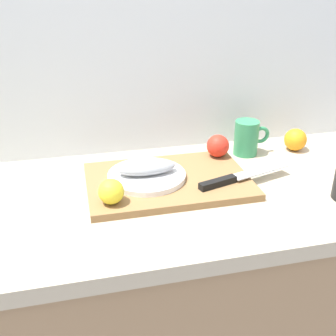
% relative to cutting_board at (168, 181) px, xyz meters
% --- Properties ---
extents(back_wall, '(3.20, 0.05, 2.50)m').
position_rel_cutting_board_xyz_m(back_wall, '(-0.16, 0.28, 0.34)').
color(back_wall, silver).
rests_on(back_wall, ground_plane).
extents(kitchen_counter, '(2.00, 0.60, 0.90)m').
position_rel_cutting_board_xyz_m(kitchen_counter, '(-0.16, -0.04, -0.46)').
color(kitchen_counter, '#9E7A56').
rests_on(kitchen_counter, ground_plane).
extents(cutting_board, '(0.44, 0.30, 0.02)m').
position_rel_cutting_board_xyz_m(cutting_board, '(0.00, 0.00, 0.00)').
color(cutting_board, olive).
rests_on(cutting_board, kitchen_counter).
extents(white_plate, '(0.21, 0.21, 0.01)m').
position_rel_cutting_board_xyz_m(white_plate, '(-0.06, 0.01, 0.02)').
color(white_plate, white).
rests_on(white_plate, cutting_board).
extents(fish_fillet, '(0.16, 0.07, 0.04)m').
position_rel_cutting_board_xyz_m(fish_fillet, '(-0.06, 0.01, 0.04)').
color(fish_fillet, gray).
rests_on(fish_fillet, white_plate).
extents(chef_knife, '(0.29, 0.11, 0.02)m').
position_rel_cutting_board_xyz_m(chef_knife, '(0.17, -0.06, 0.02)').
color(chef_knife, silver).
rests_on(chef_knife, cutting_board).
extents(lemon_0, '(0.06, 0.06, 0.06)m').
position_rel_cutting_board_xyz_m(lemon_0, '(-0.17, -0.10, 0.04)').
color(lemon_0, yellow).
rests_on(lemon_0, cutting_board).
extents(tomato_0, '(0.07, 0.07, 0.07)m').
position_rel_cutting_board_xyz_m(tomato_0, '(0.18, 0.11, 0.04)').
color(tomato_0, red).
rests_on(tomato_0, cutting_board).
extents(coffee_mug_1, '(0.12, 0.08, 0.11)m').
position_rel_cutting_board_xyz_m(coffee_mug_1, '(0.29, 0.15, 0.05)').
color(coffee_mug_1, '#338C59').
rests_on(coffee_mug_1, kitchen_counter).
extents(orange_1, '(0.07, 0.07, 0.07)m').
position_rel_cutting_board_xyz_m(orange_1, '(0.46, 0.14, 0.03)').
color(orange_1, orange).
rests_on(orange_1, kitchen_counter).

